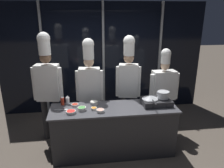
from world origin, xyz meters
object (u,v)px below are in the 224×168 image
at_px(prep_bowl_bell_pepper, 71,112).
at_px(chef_head, 48,80).
at_px(portable_stove, 156,102).
at_px(frying_pan, 150,98).
at_px(prep_bowl_chili_flakes, 75,105).
at_px(prep_bowl_carrots, 94,108).
at_px(prep_bowl_garlic, 94,103).
at_px(squeeze_bottle_clear, 68,100).
at_px(stock_pot, 163,95).
at_px(squeeze_bottle_chili, 62,100).
at_px(prep_bowl_shrimp, 100,111).
at_px(chef_sous, 89,82).
at_px(chef_line, 128,77).
at_px(chef_pastry, 163,87).
at_px(serving_spoon_slotted, 64,110).
at_px(prep_bowl_scallions, 82,109).

xyz_separation_m(prep_bowl_bell_pepper, chef_head, (-0.45, 0.73, 0.33)).
distance_m(portable_stove, frying_pan, 0.14).
bearing_deg(prep_bowl_chili_flakes, prep_bowl_carrots, -31.64).
bearing_deg(prep_bowl_garlic, squeeze_bottle_clear, 171.85).
distance_m(stock_pot, prep_bowl_carrots, 1.25).
bearing_deg(prep_bowl_chili_flakes, frying_pan, -5.84).
relative_size(stock_pot, chef_head, 0.11).
distance_m(squeeze_bottle_chili, squeeze_bottle_clear, 0.09).
relative_size(stock_pot, prep_bowl_shrimp, 1.75).
distance_m(squeeze_bottle_chili, prep_bowl_bell_pepper, 0.40).
distance_m(squeeze_bottle_chili, chef_sous, 0.65).
bearing_deg(chef_line, prep_bowl_carrots, 54.80).
relative_size(prep_bowl_carrots, chef_pastry, 0.06).
relative_size(portable_stove, frying_pan, 1.05).
bearing_deg(squeeze_bottle_chili, prep_bowl_bell_pepper, -65.78).
relative_size(portable_stove, chef_head, 0.24).
xyz_separation_m(prep_bowl_shrimp, prep_bowl_carrots, (-0.10, 0.11, -0.01)).
xyz_separation_m(frying_pan, chef_head, (-1.83, 0.58, 0.22)).
xyz_separation_m(serving_spoon_slotted, chef_pastry, (1.97, 0.63, 0.10)).
xyz_separation_m(stock_pot, prep_bowl_carrots, (-1.23, -0.07, -0.16)).
xyz_separation_m(prep_bowl_shrimp, chef_line, (0.63, 0.80, 0.32)).
height_order(squeeze_bottle_chili, chef_head, chef_head).
height_order(frying_pan, prep_bowl_garlic, frying_pan).
height_order(prep_bowl_bell_pepper, serving_spoon_slotted, prep_bowl_bell_pepper).
distance_m(frying_pan, serving_spoon_slotted, 1.50).
distance_m(squeeze_bottle_chili, chef_pastry, 2.05).
bearing_deg(prep_bowl_bell_pepper, serving_spoon_slotted, 130.01).
height_order(prep_bowl_bell_pepper, prep_bowl_chili_flakes, prep_bowl_bell_pepper).
height_order(squeeze_bottle_chili, chef_sous, chef_sous).
height_order(prep_bowl_bell_pepper, prep_bowl_carrots, prep_bowl_bell_pepper).
height_order(chef_head, chef_sous, chef_head).
relative_size(squeeze_bottle_clear, chef_head, 0.08).
bearing_deg(stock_pot, squeeze_bottle_clear, 172.39).
bearing_deg(chef_pastry, portable_stove, 56.58).
bearing_deg(chef_pastry, prep_bowl_chili_flakes, 11.64).
height_order(squeeze_bottle_chili, squeeze_bottle_clear, squeeze_bottle_chili).
distance_m(squeeze_bottle_chili, serving_spoon_slotted, 0.23).
xyz_separation_m(squeeze_bottle_clear, serving_spoon_slotted, (-0.05, -0.24, -0.07)).
bearing_deg(squeeze_bottle_chili, serving_spoon_slotted, -78.97).
xyz_separation_m(frying_pan, prep_bowl_shrimp, (-0.90, -0.17, -0.11)).
relative_size(frying_pan, prep_bowl_carrots, 4.74).
distance_m(stock_pot, prep_bowl_chili_flakes, 1.57).
xyz_separation_m(frying_pan, chef_pastry, (0.47, 0.62, -0.03)).
bearing_deg(prep_bowl_carrots, prep_bowl_chili_flakes, 148.36).
xyz_separation_m(frying_pan, chef_line, (-0.27, 0.62, 0.21)).
height_order(portable_stove, chef_pastry, chef_pastry).
xyz_separation_m(squeeze_bottle_clear, prep_bowl_carrots, (0.45, -0.29, -0.06)).
bearing_deg(frying_pan, stock_pot, 1.09).
height_order(prep_bowl_chili_flakes, chef_sous, chef_sous).
height_order(prep_bowl_scallions, chef_sous, chef_sous).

